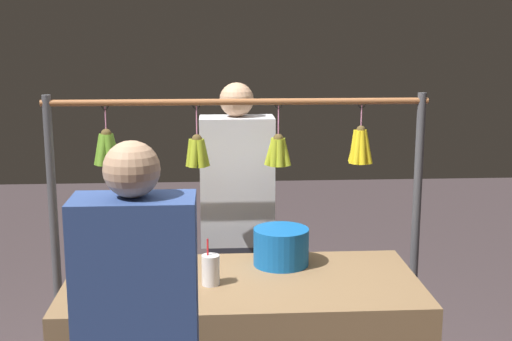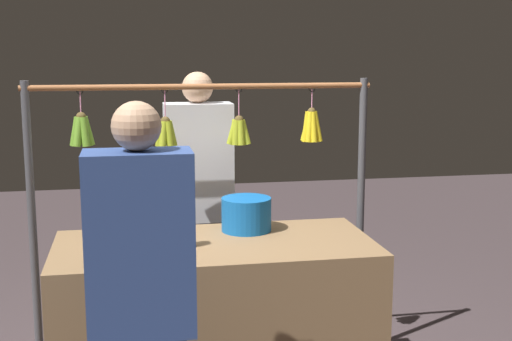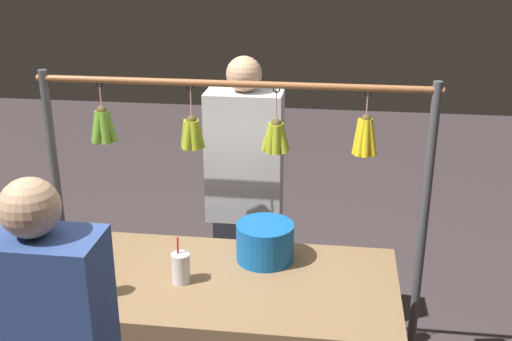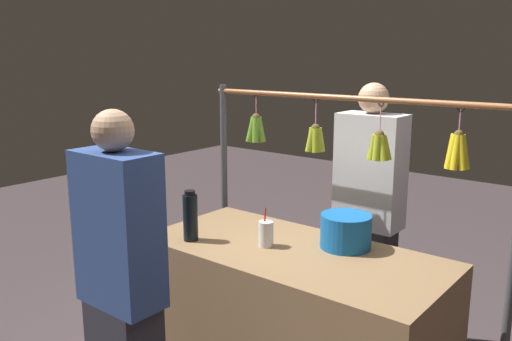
# 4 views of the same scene
# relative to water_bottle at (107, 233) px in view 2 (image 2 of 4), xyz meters

# --- Properties ---
(market_counter) EXTENTS (1.57, 0.74, 0.89)m
(market_counter) POSITION_rel_water_bottle_xyz_m (-0.51, -0.22, -0.57)
(market_counter) COLOR olive
(market_counter) RESTS_ON ground
(display_rack) EXTENTS (1.91, 0.13, 1.67)m
(display_rack) POSITION_rel_water_bottle_xyz_m (-0.50, -0.73, 0.16)
(display_rack) COLOR #4C4C51
(display_rack) RESTS_ON ground
(water_bottle) EXTENTS (0.08, 0.08, 0.27)m
(water_bottle) POSITION_rel_water_bottle_xyz_m (0.00, 0.00, 0.00)
(water_bottle) COLOR black
(water_bottle) RESTS_ON market_counter
(blue_bucket) EXTENTS (0.26, 0.26, 0.18)m
(blue_bucket) POSITION_rel_water_bottle_xyz_m (-0.70, -0.42, -0.04)
(blue_bucket) COLOR #1561B5
(blue_bucket) RESTS_ON market_counter
(drink_cup) EXTENTS (0.08, 0.08, 0.20)m
(drink_cup) POSITION_rel_water_bottle_xyz_m (-0.37, -0.18, -0.06)
(drink_cup) COLOR silver
(drink_cup) RESTS_ON market_counter
(vendor_person) EXTENTS (0.40, 0.22, 1.70)m
(vendor_person) POSITION_rel_water_bottle_xyz_m (-0.52, -1.04, -0.18)
(vendor_person) COLOR #2D2D38
(vendor_person) RESTS_ON ground
(customer_person) EXTENTS (0.39, 0.21, 1.64)m
(customer_person) POSITION_rel_water_bottle_xyz_m (-0.14, 0.56, -0.21)
(customer_person) COLOR #2D2D38
(customer_person) RESTS_ON ground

